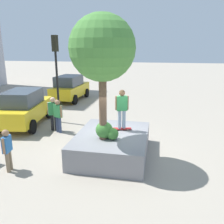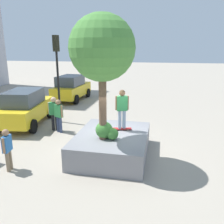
{
  "view_description": "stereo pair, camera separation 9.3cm",
  "coord_description": "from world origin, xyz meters",
  "px_view_note": "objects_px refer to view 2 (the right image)",
  "views": [
    {
      "loc": [
        -8.83,
        -1.69,
        4.21
      ],
      "look_at": [
        -0.23,
        0.0,
        1.79
      ],
      "focal_mm": 37.67,
      "sensor_mm": 36.0,
      "label": 1
    },
    {
      "loc": [
        -8.81,
        -1.78,
        4.21
      ],
      "look_at": [
        -0.23,
        0.0,
        1.79
      ],
      "focal_mm": 37.67,
      "sensor_mm": 36.0,
      "label": 2
    }
  ],
  "objects_px": {
    "taxi_cab": "(71,88)",
    "sedan_parked": "(25,107)",
    "bystander_watching": "(54,111)",
    "pedestrian_crossing": "(7,147)",
    "skateboard": "(122,129)",
    "skateboarder": "(122,106)",
    "traffic_light_corner": "(57,65)",
    "passerby_with_bag": "(59,114)",
    "plaza_tree": "(102,49)",
    "planter_ledge": "(112,144)"
  },
  "relations": [
    {
      "from": "taxi_cab",
      "to": "passerby_with_bag",
      "type": "distance_m",
      "value": 7.62
    },
    {
      "from": "sedan_parked",
      "to": "passerby_with_bag",
      "type": "relative_size",
      "value": 2.61
    },
    {
      "from": "sedan_parked",
      "to": "traffic_light_corner",
      "type": "height_order",
      "value": "traffic_light_corner"
    },
    {
      "from": "planter_ledge",
      "to": "skateboarder",
      "type": "relative_size",
      "value": 2.21
    },
    {
      "from": "bystander_watching",
      "to": "taxi_cab",
      "type": "bearing_deg",
      "value": 14.36
    },
    {
      "from": "skateboard",
      "to": "skateboarder",
      "type": "height_order",
      "value": "skateboarder"
    },
    {
      "from": "sedan_parked",
      "to": "taxi_cab",
      "type": "distance_m",
      "value": 6.57
    },
    {
      "from": "planter_ledge",
      "to": "sedan_parked",
      "type": "distance_m",
      "value": 6.14
    },
    {
      "from": "plaza_tree",
      "to": "skateboard",
      "type": "distance_m",
      "value": 3.43
    },
    {
      "from": "traffic_light_corner",
      "to": "pedestrian_crossing",
      "type": "bearing_deg",
      "value": -174.63
    },
    {
      "from": "planter_ledge",
      "to": "plaza_tree",
      "type": "xyz_separation_m",
      "value": [
        -0.56,
        0.23,
        3.71
      ]
    },
    {
      "from": "planter_ledge",
      "to": "skateboard",
      "type": "bearing_deg",
      "value": -30.46
    },
    {
      "from": "passerby_with_bag",
      "to": "pedestrian_crossing",
      "type": "xyz_separation_m",
      "value": [
        -3.98,
        0.13,
        -0.1
      ]
    },
    {
      "from": "skateboarder",
      "to": "passerby_with_bag",
      "type": "relative_size",
      "value": 0.95
    },
    {
      "from": "sedan_parked",
      "to": "pedestrian_crossing",
      "type": "height_order",
      "value": "sedan_parked"
    },
    {
      "from": "sedan_parked",
      "to": "planter_ledge",
      "type": "bearing_deg",
      "value": -116.57
    },
    {
      "from": "planter_ledge",
      "to": "skateboard",
      "type": "height_order",
      "value": "skateboard"
    },
    {
      "from": "taxi_cab",
      "to": "passerby_with_bag",
      "type": "relative_size",
      "value": 2.57
    },
    {
      "from": "plaza_tree",
      "to": "skateboarder",
      "type": "distance_m",
      "value": 2.56
    },
    {
      "from": "traffic_light_corner",
      "to": "bystander_watching",
      "type": "relative_size",
      "value": 2.72
    },
    {
      "from": "taxi_cab",
      "to": "sedan_parked",
      "type": "bearing_deg",
      "value": 178.75
    },
    {
      "from": "planter_ledge",
      "to": "pedestrian_crossing",
      "type": "xyz_separation_m",
      "value": [
        -1.99,
        3.29,
        0.44
      ]
    },
    {
      "from": "bystander_watching",
      "to": "skateboard",
      "type": "bearing_deg",
      "value": -114.05
    },
    {
      "from": "traffic_light_corner",
      "to": "plaza_tree",
      "type": "bearing_deg",
      "value": -139.3
    },
    {
      "from": "passerby_with_bag",
      "to": "bystander_watching",
      "type": "bearing_deg",
      "value": 56.44
    },
    {
      "from": "skateboarder",
      "to": "pedestrian_crossing",
      "type": "xyz_separation_m",
      "value": [
        -2.51,
        3.59,
        -1.01
      ]
    },
    {
      "from": "planter_ledge",
      "to": "skateboarder",
      "type": "bearing_deg",
      "value": -30.46
    },
    {
      "from": "plaza_tree",
      "to": "pedestrian_crossing",
      "type": "relative_size",
      "value": 2.91
    },
    {
      "from": "taxi_cab",
      "to": "bystander_watching",
      "type": "xyz_separation_m",
      "value": [
        -7.07,
        -1.81,
        0.0
      ]
    },
    {
      "from": "planter_ledge",
      "to": "taxi_cab",
      "type": "bearing_deg",
      "value": 29.78
    },
    {
      "from": "skateboarder",
      "to": "taxi_cab",
      "type": "distance_m",
      "value": 10.46
    },
    {
      "from": "sedan_parked",
      "to": "bystander_watching",
      "type": "distance_m",
      "value": 2.02
    },
    {
      "from": "planter_ledge",
      "to": "bystander_watching",
      "type": "xyz_separation_m",
      "value": [
        2.22,
        3.51,
        0.58
      ]
    },
    {
      "from": "skateboard",
      "to": "traffic_light_corner",
      "type": "relative_size",
      "value": 0.17
    },
    {
      "from": "sedan_parked",
      "to": "bystander_watching",
      "type": "height_order",
      "value": "sedan_parked"
    },
    {
      "from": "skateboarder",
      "to": "traffic_light_corner",
      "type": "bearing_deg",
      "value": 53.18
    },
    {
      "from": "skateboarder",
      "to": "passerby_with_bag",
      "type": "xyz_separation_m",
      "value": [
        1.47,
        3.46,
        -0.91
      ]
    },
    {
      "from": "skateboard",
      "to": "passerby_with_bag",
      "type": "xyz_separation_m",
      "value": [
        1.47,
        3.46,
        0.04
      ]
    },
    {
      "from": "skateboard",
      "to": "traffic_light_corner",
      "type": "height_order",
      "value": "traffic_light_corner"
    },
    {
      "from": "planter_ledge",
      "to": "plaza_tree",
      "type": "distance_m",
      "value": 3.76
    },
    {
      "from": "planter_ledge",
      "to": "pedestrian_crossing",
      "type": "distance_m",
      "value": 3.87
    },
    {
      "from": "skateboarder",
      "to": "sedan_parked",
      "type": "relative_size",
      "value": 0.36
    },
    {
      "from": "sedan_parked",
      "to": "plaza_tree",
      "type": "bearing_deg",
      "value": -122.19
    },
    {
      "from": "skateboarder",
      "to": "sedan_parked",
      "type": "height_order",
      "value": "skateboarder"
    },
    {
      "from": "plaza_tree",
      "to": "traffic_light_corner",
      "type": "xyz_separation_m",
      "value": [
        4.17,
        3.58,
        -0.88
      ]
    },
    {
      "from": "passerby_with_bag",
      "to": "taxi_cab",
      "type": "bearing_deg",
      "value": 16.49
    },
    {
      "from": "bystander_watching",
      "to": "skateboarder",
      "type": "bearing_deg",
      "value": -114.05
    },
    {
      "from": "planter_ledge",
      "to": "pedestrian_crossing",
      "type": "bearing_deg",
      "value": 121.16
    },
    {
      "from": "bystander_watching",
      "to": "passerby_with_bag",
      "type": "bearing_deg",
      "value": -123.56
    },
    {
      "from": "plaza_tree",
      "to": "skateboard",
      "type": "xyz_separation_m",
      "value": [
        1.08,
        -0.53,
        -3.21
      ]
    }
  ]
}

